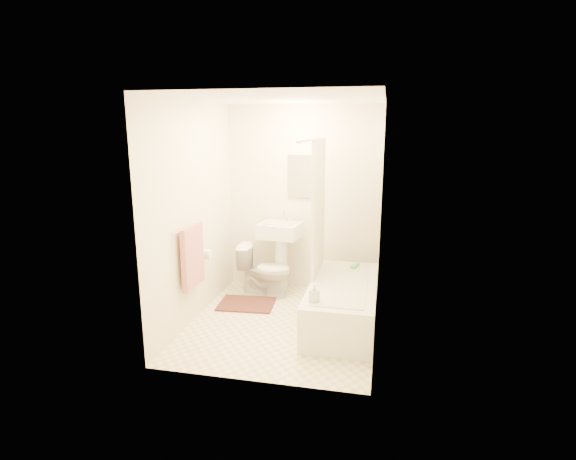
% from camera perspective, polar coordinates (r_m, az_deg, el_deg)
% --- Properties ---
extents(floor, '(2.40, 2.40, 0.00)m').
position_cam_1_polar(floor, '(5.09, -0.61, -11.66)').
color(floor, beige).
rests_on(floor, ground).
extents(ceiling, '(2.40, 2.40, 0.00)m').
position_cam_1_polar(ceiling, '(4.63, -0.68, 16.40)').
color(ceiling, white).
rests_on(ceiling, ground).
extents(wall_back, '(2.00, 0.02, 2.40)m').
position_cam_1_polar(wall_back, '(5.88, 1.97, 3.95)').
color(wall_back, beige).
rests_on(wall_back, ground).
extents(wall_left, '(0.02, 2.40, 2.40)m').
position_cam_1_polar(wall_left, '(5.03, -11.82, 2.14)').
color(wall_left, beige).
rests_on(wall_left, ground).
extents(wall_right, '(0.02, 2.40, 2.40)m').
position_cam_1_polar(wall_right, '(4.60, 11.58, 1.14)').
color(wall_right, beige).
rests_on(wall_right, ground).
extents(mirror, '(0.40, 0.03, 0.55)m').
position_cam_1_polar(mirror, '(5.82, 1.96, 6.84)').
color(mirror, white).
rests_on(mirror, wall_back).
extents(curtain_rod, '(0.03, 1.70, 0.03)m').
position_cam_1_polar(curtain_rod, '(4.67, 3.27, 11.45)').
color(curtain_rod, silver).
rests_on(curtain_rod, wall_back).
extents(shower_curtain, '(0.04, 0.80, 1.55)m').
position_cam_1_polar(shower_curtain, '(5.14, 3.86, 2.84)').
color(shower_curtain, silver).
rests_on(shower_curtain, curtain_rod).
extents(towel_bar, '(0.02, 0.60, 0.02)m').
position_cam_1_polar(towel_bar, '(4.81, -12.53, 0.39)').
color(towel_bar, silver).
rests_on(towel_bar, wall_left).
extents(towel, '(0.06, 0.45, 0.66)m').
position_cam_1_polar(towel, '(4.88, -12.02, -3.29)').
color(towel, '#CC7266').
rests_on(towel, towel_bar).
extents(toilet_paper, '(0.11, 0.12, 0.12)m').
position_cam_1_polar(toilet_paper, '(5.23, -10.33, -3.03)').
color(toilet_paper, white).
rests_on(toilet_paper, wall_left).
extents(toilet, '(0.69, 0.41, 0.66)m').
position_cam_1_polar(toilet, '(5.75, -2.95, -5.19)').
color(toilet, silver).
rests_on(toilet, floor).
extents(sink, '(0.56, 0.48, 1.00)m').
position_cam_1_polar(sink, '(5.84, -0.96, -3.14)').
color(sink, white).
rests_on(sink, floor).
extents(bathtub, '(0.71, 1.63, 0.46)m').
position_cam_1_polar(bathtub, '(5.04, 7.00, -9.19)').
color(bathtub, white).
rests_on(bathtub, floor).
extents(bath_mat, '(0.70, 0.55, 0.02)m').
position_cam_1_polar(bath_mat, '(5.58, -5.27, -9.33)').
color(bath_mat, '#4A271F').
rests_on(bath_mat, floor).
extents(soap_bottle, '(0.10, 0.11, 0.18)m').
position_cam_1_polar(soap_bottle, '(4.39, 3.37, -8.06)').
color(soap_bottle, white).
rests_on(soap_bottle, bathtub).
extents(scrub_brush, '(0.10, 0.20, 0.04)m').
position_cam_1_polar(scrub_brush, '(5.50, 8.49, -4.55)').
color(scrub_brush, '#45BA72').
rests_on(scrub_brush, bathtub).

